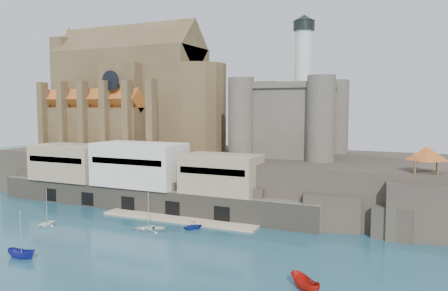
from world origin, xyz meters
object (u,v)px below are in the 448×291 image
pavilion (427,155)px  boat_2 (22,258)px  church (135,99)px  castle_keep (291,116)px

pavilion → boat_2: pavilion is taller
pavilion → boat_2: size_ratio=1.45×
pavilion → boat_2: 60.82m
church → castle_keep: size_ratio=1.60×
castle_keep → pavilion: 30.50m
castle_keep → pavilion: (25.92, -15.08, -5.59)m
church → pavilion: church is taller
boat_2 → church: bearing=15.2°
church → pavilion: bearing=-13.5°
pavilion → boat_2: (-49.04, -33.65, -12.73)m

